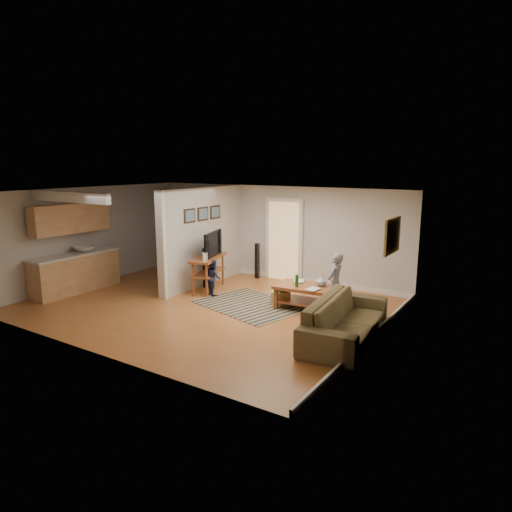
# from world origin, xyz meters

# --- Properties ---
(ground) EXTENTS (7.50, 7.50, 0.00)m
(ground) POSITION_xyz_m (0.00, 0.00, 0.00)
(ground) COLOR brown
(ground) RESTS_ON ground
(room_shell) EXTENTS (7.54, 6.02, 2.52)m
(room_shell) POSITION_xyz_m (-1.07, 0.43, 1.46)
(room_shell) COLOR #ADAAA6
(room_shell) RESTS_ON ground
(area_rug) EXTENTS (2.66, 2.22, 0.01)m
(area_rug) POSITION_xyz_m (0.78, 0.57, 0.01)
(area_rug) COLOR black
(area_rug) RESTS_ON ground
(sofa) EXTENTS (1.25, 2.62, 0.74)m
(sofa) POSITION_xyz_m (3.30, -0.18, 0.00)
(sofa) COLOR #4E3C27
(sofa) RESTS_ON ground
(coffee_table) EXTENTS (1.38, 0.88, 0.78)m
(coffee_table) POSITION_xyz_m (1.97, 1.00, 0.41)
(coffee_table) COLOR brown
(coffee_table) RESTS_ON ground
(tv_console) EXTENTS (0.90, 1.44, 1.16)m
(tv_console) POSITION_xyz_m (-0.73, 1.02, 0.77)
(tv_console) COLOR brown
(tv_console) RESTS_ON ground
(speaker_left) EXTENTS (0.13, 0.13, 1.00)m
(speaker_left) POSITION_xyz_m (-1.00, 1.20, 0.50)
(speaker_left) COLOR black
(speaker_left) RESTS_ON ground
(speaker_right) EXTENTS (0.11, 0.11, 0.96)m
(speaker_right) POSITION_xyz_m (-0.39, 2.69, 0.48)
(speaker_right) COLOR black
(speaker_right) RESTS_ON ground
(toy_basket) EXTENTS (0.44, 0.44, 0.40)m
(toy_basket) POSITION_xyz_m (1.31, 1.00, 0.16)
(toy_basket) COLOR olive
(toy_basket) RESTS_ON ground
(child) EXTENTS (0.32, 0.47, 1.28)m
(child) POSITION_xyz_m (2.55, 1.09, 0.00)
(child) COLOR gray
(child) RESTS_ON ground
(toddler) EXTENTS (0.52, 0.50, 0.85)m
(toddler) POSITION_xyz_m (-0.42, 0.78, 0.00)
(toddler) COLOR #1C1F3A
(toddler) RESTS_ON ground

